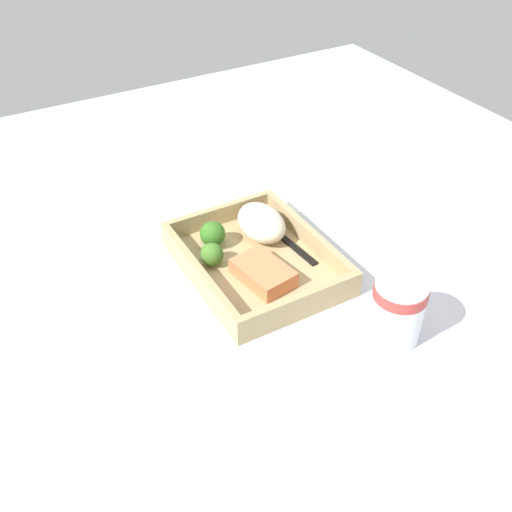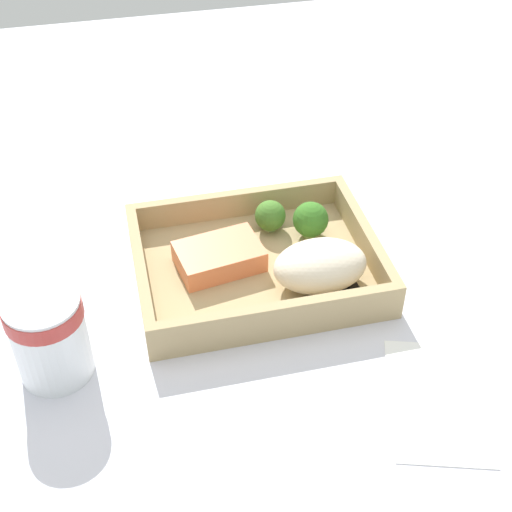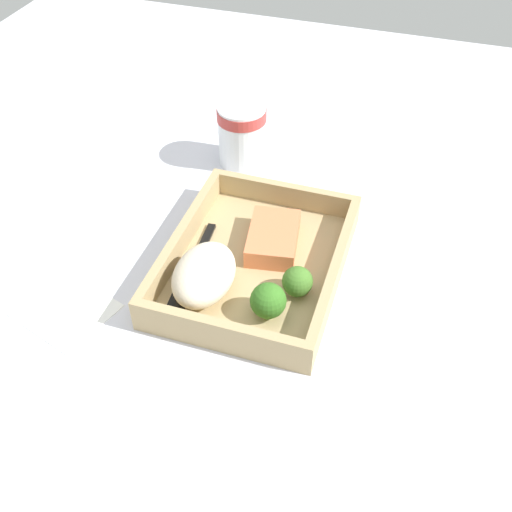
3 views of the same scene
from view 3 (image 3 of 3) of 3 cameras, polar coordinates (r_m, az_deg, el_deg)
ground_plane at (r=79.21cm, az=0.00°, el=-1.93°), size 160.00×160.00×2.00cm
takeout_tray at (r=78.07cm, az=0.00°, el=-1.11°), size 27.75×21.74×1.20cm
tray_rim at (r=76.46cm, az=0.00°, el=0.11°), size 27.75×21.74×3.41cm
salmon_fillet at (r=79.38cm, az=1.65°, el=1.72°), size 10.54×7.87×2.69cm
mashed_potatoes at (r=72.82cm, az=-4.97°, el=-1.78°), size 10.60×7.29×5.41cm
broccoli_floret_1 at (r=70.01cm, az=1.17°, el=-4.31°), size 4.33×4.33×4.64cm
broccoli_floret_2 at (r=72.83cm, az=3.96°, el=-2.46°), size 3.80×3.80×3.98cm
fork at (r=77.09cm, az=-6.08°, el=-1.29°), size 15.88×2.91×0.44cm
paper_cup at (r=94.65cm, az=-1.35°, el=11.73°), size 7.59×7.59×9.83cm
receipt_slip at (r=78.67cm, az=-18.68°, el=-4.19°), size 13.40×17.10×0.24cm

